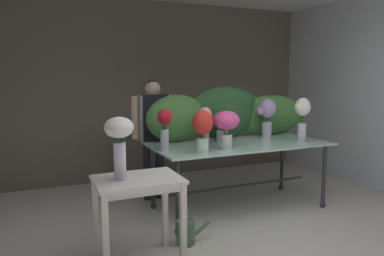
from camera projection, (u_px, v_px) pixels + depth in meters
The scene contains 16 objects.
ground_plane at pixel (207, 210), 4.50m from camera, with size 7.99×7.99×0.00m, color beige.
wall_back at pixel (158, 91), 5.94m from camera, with size 5.27×0.12×2.80m, color #706656.
wall_right at pixel (369, 92), 5.36m from camera, with size 0.12×3.75×2.80m, color silver.
display_table_glass at pixel (239, 151), 4.47m from camera, with size 2.15×1.03×0.83m.
side_table_white at pixel (138, 191), 3.12m from camera, with size 0.73×0.53×0.77m.
florist at pixel (153, 127), 4.79m from camera, with size 0.58×0.24×1.58m.
foliage_backdrop at pixel (225, 115), 4.78m from camera, with size 2.35×0.31×0.67m.
vase_scarlet_ranunculus at pixel (202, 128), 3.85m from camera, with size 0.22×0.22×0.45m.
vase_magenta_anemones at pixel (222, 123), 4.49m from camera, with size 0.27×0.27×0.37m.
vase_blush_tulips at pixel (205, 124), 4.22m from camera, with size 0.16×0.16×0.46m.
vase_crimson_stock at pixel (164, 127), 3.95m from camera, with size 0.16×0.16×0.45m.
vase_lilac_peonies at pixel (267, 114), 4.78m from camera, with size 0.27×0.22×0.52m.
vase_fuchsia_freesia at pixel (226, 125), 4.03m from camera, with size 0.28×0.28×0.43m.
vase_ivory_roses at pixel (302, 114), 4.49m from camera, with size 0.23×0.19×0.54m.
vase_white_roses_tall at pixel (119, 139), 2.99m from camera, with size 0.24×0.24×0.53m.
watering_can at pixel (186, 232), 3.56m from camera, with size 0.35×0.18×0.34m.
Camera 1 is at (-1.92, -2.05, 1.62)m, focal length 34.29 mm.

